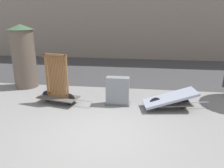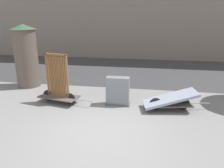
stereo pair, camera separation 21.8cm
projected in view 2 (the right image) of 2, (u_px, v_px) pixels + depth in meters
name	position (u px, v px, depth m)	size (l,w,h in m)	color
ground_plane	(101.00, 134.00, 6.53)	(60.00, 60.00, 0.00)	slate
road_strip	(127.00, 70.00, 13.93)	(56.00, 7.20, 0.01)	#38383A
bike_cart_with_bedframe	(58.00, 87.00, 8.63)	(2.32, 1.05, 1.99)	#4C4742
bike_cart_with_mattress	(170.00, 100.00, 8.06)	(2.49, 1.16, 0.75)	#4C4742
utility_cabinet	(118.00, 92.00, 8.48)	(0.95, 0.42, 1.12)	#4C4C4C
advertising_column	(26.00, 55.00, 10.44)	(1.21, 1.21, 2.98)	brown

